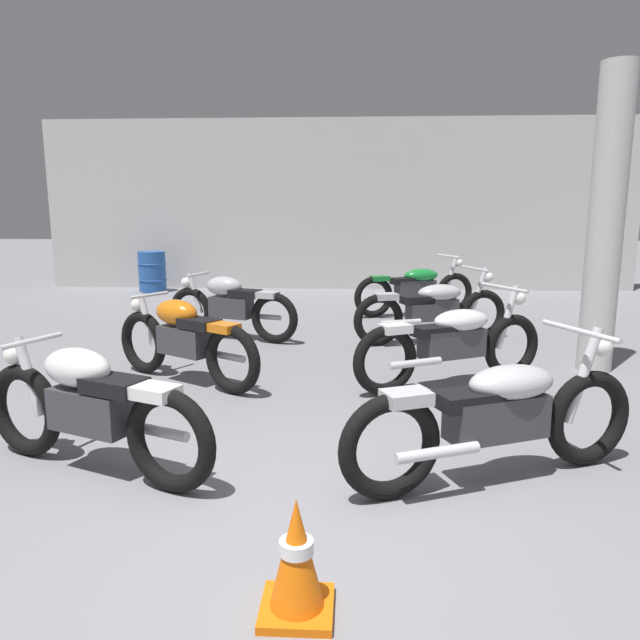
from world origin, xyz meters
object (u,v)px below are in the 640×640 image
at_px(motorcycle_left_row_2, 231,305).
at_px(motorcycle_right_row_0, 498,414).
at_px(oil_drum, 152,272).
at_px(motorcycle_right_row_2, 433,308).
at_px(motorcycle_right_row_1, 453,341).
at_px(support_pillar, 606,222).
at_px(motorcycle_right_row_3, 416,288).
at_px(motorcycle_left_row_1, 184,338).
at_px(motorcycle_left_row_0, 90,406).
at_px(traffic_cone, 297,559).

distance_m(motorcycle_left_row_2, motorcycle_right_row_0, 4.85).
distance_m(motorcycle_left_row_2, oil_drum, 5.12).
bearing_deg(oil_drum, motorcycle_right_row_2, -40.33).
relative_size(motorcycle_right_row_1, motorcycle_right_row_2, 0.95).
bearing_deg(support_pillar, motorcycle_right_row_3, 115.87).
bearing_deg(motorcycle_left_row_1, support_pillar, 9.47).
distance_m(motorcycle_left_row_0, motorcycle_right_row_3, 6.71).
relative_size(motorcycle_left_row_2, oil_drum, 2.22).
relative_size(motorcycle_right_row_0, motorcycle_right_row_3, 1.00).
xyz_separation_m(motorcycle_right_row_0, motorcycle_right_row_1, (0.06, 2.11, 0.00)).
bearing_deg(motorcycle_left_row_2, motorcycle_right_row_2, -0.88).
bearing_deg(motorcycle_left_row_0, motorcycle_right_row_1, 37.94).
xyz_separation_m(motorcycle_left_row_2, traffic_cone, (1.41, -5.46, -0.20)).
height_order(motorcycle_right_row_3, oil_drum, motorcycle_right_row_3).
bearing_deg(oil_drum, support_pillar, -39.96).
height_order(support_pillar, motorcycle_right_row_3, support_pillar).
bearing_deg(motorcycle_right_row_0, traffic_cone, -130.79).
bearing_deg(motorcycle_right_row_0, oil_drum, 121.12).
xyz_separation_m(motorcycle_right_row_2, motorcycle_right_row_3, (-0.01, 2.04, 0.00)).
relative_size(motorcycle_left_row_0, traffic_cone, 3.45).
bearing_deg(support_pillar, motorcycle_right_row_1, -157.57).
xyz_separation_m(motorcycle_left_row_0, motorcycle_left_row_2, (0.09, 4.12, 0.00)).
bearing_deg(motorcycle_right_row_1, motorcycle_right_row_3, 89.37).
bearing_deg(motorcycle_right_row_3, motorcycle_left_row_1, -124.08).
height_order(motorcycle_right_row_2, motorcycle_right_row_3, same).
height_order(motorcycle_right_row_0, motorcycle_right_row_2, same).
bearing_deg(motorcycle_left_row_2, oil_drum, 120.16).
bearing_deg(motorcycle_left_row_1, motorcycle_right_row_0, -38.10).
bearing_deg(motorcycle_left_row_0, traffic_cone, -41.82).
bearing_deg(motorcycle_right_row_1, support_pillar, 22.43).
bearing_deg(motorcycle_right_row_3, motorcycle_right_row_2, -89.61).
bearing_deg(motorcycle_right_row_0, support_pillar, 58.53).
relative_size(support_pillar, motorcycle_right_row_1, 1.61).
bearing_deg(motorcycle_left_row_1, motorcycle_right_row_2, 36.07).
relative_size(support_pillar, motorcycle_right_row_0, 1.56).
xyz_separation_m(motorcycle_left_row_2, motorcycle_right_row_3, (2.68, 2.00, -0.01)).
distance_m(support_pillar, oil_drum, 9.02).
bearing_deg(motorcycle_right_row_2, oil_drum, 139.67).
height_order(support_pillar, motorcycle_left_row_0, support_pillar).
xyz_separation_m(motorcycle_right_row_2, traffic_cone, (-1.28, -5.42, -0.19)).
distance_m(motorcycle_right_row_0, motorcycle_right_row_2, 4.06).
distance_m(motorcycle_left_row_0, motorcycle_left_row_2, 4.12).
xyz_separation_m(motorcycle_right_row_1, motorcycle_right_row_3, (0.04, 3.99, 0.00)).
distance_m(motorcycle_left_row_1, motorcycle_right_row_2, 3.40).
distance_m(motorcycle_left_row_1, motorcycle_left_row_2, 2.04).
distance_m(motorcycle_right_row_0, traffic_cone, 1.80).
distance_m(motorcycle_right_row_2, motorcycle_right_row_3, 2.04).
distance_m(motorcycle_left_row_0, motorcycle_right_row_1, 3.45).
bearing_deg(motorcycle_left_row_2, motorcycle_left_row_1, -91.48).
bearing_deg(support_pillar, oil_drum, 140.04).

